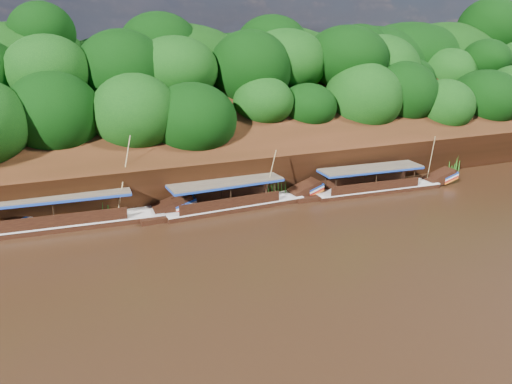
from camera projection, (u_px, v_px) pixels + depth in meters
ground at (310, 241)px, 32.88m from camera, size 160.00×160.00×0.00m
riverbank at (205, 144)px, 52.18m from camera, size 120.00×30.06×19.40m
boat_0 at (384, 185)px, 42.96m from camera, size 13.78×2.85×5.14m
boat_1 at (243, 201)px, 38.99m from camera, size 13.37×2.75×5.00m
boat_2 at (80, 218)px, 35.32m from camera, size 15.80×3.11×6.67m
reeds at (227, 191)px, 40.14m from camera, size 50.23×2.41×2.15m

